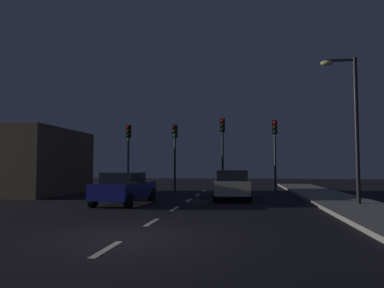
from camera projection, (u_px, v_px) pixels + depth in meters
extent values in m
plane|color=black|center=(177.00, 207.00, 15.80)|extent=(80.00, 80.00, 0.00)
cube|color=gray|center=(360.00, 208.00, 14.73)|extent=(3.00, 40.00, 0.15)
cube|color=silver|center=(107.00, 249.00, 7.70)|extent=(0.16, 1.60, 0.01)
cube|color=silver|center=(152.00, 222.00, 11.45)|extent=(0.16, 1.60, 0.01)
cube|color=silver|center=(175.00, 209.00, 15.20)|extent=(0.16, 1.60, 0.01)
cube|color=silver|center=(189.00, 200.00, 18.96)|extent=(0.16, 1.60, 0.01)
cube|color=silver|center=(198.00, 195.00, 22.71)|extent=(0.16, 1.60, 0.01)
cube|color=silver|center=(205.00, 191.00, 26.46)|extent=(0.16, 1.60, 0.01)
cylinder|color=#4C4C51|center=(128.00, 158.00, 25.35)|extent=(0.14, 0.14, 4.66)
cube|color=black|center=(129.00, 132.00, 25.47)|extent=(0.32, 0.24, 0.90)
sphere|color=red|center=(128.00, 127.00, 25.33)|extent=(0.20, 0.20, 0.20)
sphere|color=#3F2D0C|center=(128.00, 131.00, 25.31)|extent=(0.20, 0.20, 0.20)
sphere|color=#0C3319|center=(128.00, 136.00, 25.29)|extent=(0.20, 0.20, 0.20)
cylinder|color=#2D2D30|center=(175.00, 158.00, 24.88)|extent=(0.14, 0.14, 4.63)
cube|color=black|center=(175.00, 131.00, 24.99)|extent=(0.32, 0.24, 0.90)
sphere|color=#3F0C0C|center=(175.00, 127.00, 24.85)|extent=(0.20, 0.20, 0.20)
sphere|color=#3F2D0C|center=(175.00, 131.00, 24.84)|extent=(0.20, 0.20, 0.20)
sphere|color=#19D84C|center=(175.00, 135.00, 24.82)|extent=(0.20, 0.20, 0.20)
cylinder|color=black|center=(223.00, 156.00, 24.42)|extent=(0.14, 0.14, 5.00)
cube|color=black|center=(222.00, 125.00, 24.55)|extent=(0.32, 0.24, 0.90)
sphere|color=red|center=(222.00, 120.00, 24.41)|extent=(0.20, 0.20, 0.20)
sphere|color=#3F2D0C|center=(222.00, 125.00, 24.39)|extent=(0.20, 0.20, 0.20)
sphere|color=#0C3319|center=(222.00, 129.00, 24.38)|extent=(0.20, 0.20, 0.20)
cylinder|color=#2D2D30|center=(275.00, 157.00, 23.93)|extent=(0.14, 0.14, 4.81)
cube|color=black|center=(275.00, 127.00, 24.05)|extent=(0.32, 0.24, 0.90)
sphere|color=red|center=(275.00, 122.00, 23.91)|extent=(0.20, 0.20, 0.20)
sphere|color=#3F2D0C|center=(275.00, 127.00, 23.89)|extent=(0.20, 0.20, 0.20)
sphere|color=#0C3319|center=(275.00, 132.00, 23.87)|extent=(0.20, 0.20, 0.20)
cube|color=beige|center=(232.00, 187.00, 19.45)|extent=(1.98, 4.13, 0.69)
cube|color=black|center=(232.00, 175.00, 19.28)|extent=(1.65, 1.90, 0.55)
cylinder|color=black|center=(217.00, 192.00, 20.97)|extent=(0.25, 0.65, 0.64)
cylinder|color=black|center=(246.00, 192.00, 20.81)|extent=(0.25, 0.65, 0.64)
cylinder|color=black|center=(215.00, 196.00, 18.04)|extent=(0.25, 0.65, 0.64)
cylinder|color=black|center=(249.00, 196.00, 17.88)|extent=(0.25, 0.65, 0.64)
cube|color=navy|center=(125.00, 190.00, 17.03)|extent=(1.91, 4.48, 0.69)
cube|color=black|center=(123.00, 178.00, 16.85)|extent=(1.59, 2.05, 0.47)
cylinder|color=black|center=(122.00, 195.00, 18.78)|extent=(0.25, 0.65, 0.64)
cylinder|color=black|center=(152.00, 195.00, 18.48)|extent=(0.25, 0.65, 0.64)
cylinder|color=black|center=(93.00, 200.00, 15.54)|extent=(0.25, 0.65, 0.64)
cylinder|color=black|center=(128.00, 201.00, 15.24)|extent=(0.25, 0.65, 0.64)
cylinder|color=black|center=(357.00, 131.00, 16.01)|extent=(0.18, 0.18, 6.61)
cube|color=black|center=(341.00, 60.00, 16.30)|extent=(1.20, 0.10, 0.10)
ellipsoid|color=#F2D88C|center=(327.00, 63.00, 16.38)|extent=(0.56, 0.36, 0.24)
cube|color=brown|center=(38.00, 162.00, 23.20)|extent=(4.21, 7.31, 4.12)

